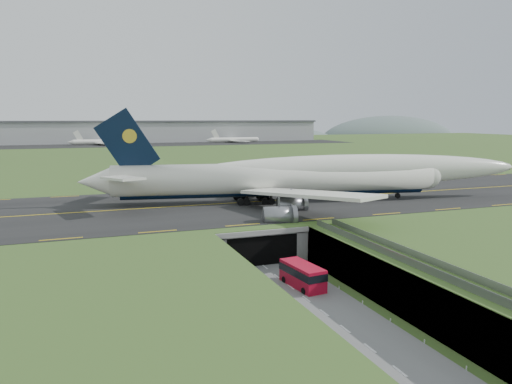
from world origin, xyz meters
name	(u,v)px	position (x,y,z in m)	size (l,w,h in m)	color
ground	(282,282)	(0.00, 0.00, 0.00)	(900.00, 900.00, 0.00)	#375220
airfield_deck	(282,262)	(0.00, 0.00, 3.00)	(800.00, 800.00, 6.00)	gray
trench_road	(305,298)	(0.00, -7.50, 0.10)	(12.00, 75.00, 0.20)	slate
taxiway	(219,204)	(0.00, 33.00, 6.09)	(800.00, 44.00, 0.18)	black
tunnel_portal	(245,234)	(0.00, 16.71, 3.33)	(17.00, 22.30, 6.00)	gray
guideway	(434,277)	(11.00, -19.11, 5.32)	(3.00, 53.00, 7.05)	#A8A8A3
jumbo_jet	(308,176)	(18.88, 30.29, 11.44)	(94.40, 60.08, 20.21)	white
shuttle_tram	(302,275)	(1.64, -3.35, 1.80)	(3.93, 8.37, 3.28)	red
cargo_terminal	(114,132)	(-0.10, 299.41, 13.96)	(320.00, 67.00, 15.60)	#B2B2B2
distant_hills	(172,146)	(64.38, 430.00, -4.00)	(700.00, 91.00, 60.00)	slate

